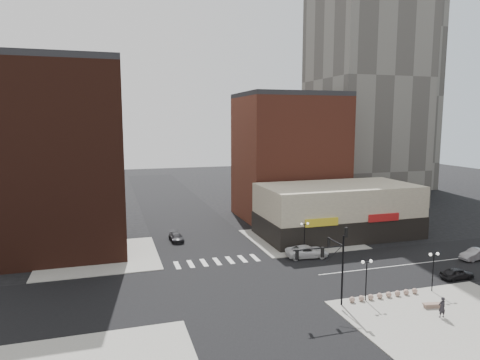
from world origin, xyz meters
name	(u,v)px	position (x,y,z in m)	size (l,w,h in m)	color
ground	(236,285)	(0.00, 0.00, 0.00)	(240.00, 240.00, 0.00)	black
road_ew	(236,285)	(0.00, 0.00, 0.01)	(200.00, 14.00, 0.02)	black
road_ns	(236,285)	(0.00, 0.00, 0.01)	(14.00, 200.00, 0.02)	black
sidewalk_nw	(99,257)	(-14.50, 14.50, 0.06)	(15.00, 15.00, 0.12)	gray
sidewalk_ne	(300,239)	(14.50, 14.50, 0.06)	(15.00, 15.00, 0.12)	gray
sidewalk_se	(452,321)	(16.00, -14.00, 0.06)	(18.00, 14.00, 0.12)	gray
building_nw	(60,161)	(-19.00, 18.50, 12.50)	(16.00, 15.00, 25.00)	#3A1B12
building_ne_midrise	(289,158)	(19.00, 29.50, 11.00)	(18.00, 15.00, 22.00)	brown
tower_far	(394,31)	(60.00, 56.00, 41.00)	(18.00, 18.00, 82.00)	#47443F
building_ne_row	(337,215)	(21.00, 15.00, 3.30)	(24.20, 12.20, 8.00)	beige
traffic_signal	(332,256)	(7.24, -7.83, 4.96)	(5.59, 3.09, 7.77)	black
street_lamp_se_a	(367,270)	(11.00, -8.00, 3.29)	(1.22, 0.32, 4.16)	black
street_lamp_se_b	(434,262)	(19.00, -8.00, 3.29)	(1.22, 0.32, 4.16)	black
street_lamp_ne	(305,230)	(12.00, 8.00, 3.29)	(1.22, 0.32, 4.16)	black
bollard_row	(384,295)	(13.17, -8.00, 0.40)	(7.91, 0.56, 0.56)	#9F7B6D
white_suv	(307,251)	(11.65, 6.37, 0.79)	(2.61, 5.66, 1.57)	silver
dark_sedan_east	(457,273)	(24.43, -5.72, 0.65)	(1.54, 3.83, 1.30)	black
silver_sedan	(475,254)	(31.94, -0.94, 0.72)	(1.51, 4.34, 1.43)	gray
dark_sedan_north	(176,237)	(-3.65, 19.02, 0.62)	(1.75, 4.30, 1.25)	black
pedestrian	(442,307)	(15.48, -13.24, 1.09)	(0.71, 0.46, 1.94)	black
stone_bench	(432,305)	(16.18, -11.31, 0.34)	(1.87, 0.88, 0.42)	#876C5D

